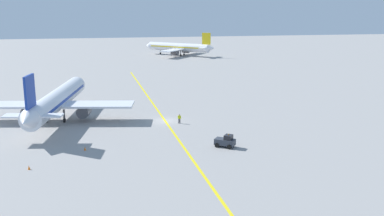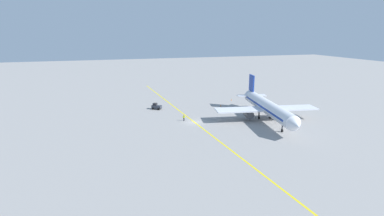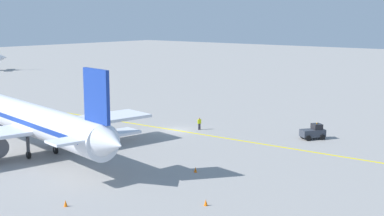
{
  "view_description": "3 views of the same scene",
  "coord_description": "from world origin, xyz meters",
  "px_view_note": "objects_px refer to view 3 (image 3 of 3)",
  "views": [
    {
      "loc": [
        -9.48,
        -79.29,
        21.32
      ],
      "look_at": [
        3.99,
        -5.74,
        3.59
      ],
      "focal_mm": 42.0,
      "sensor_mm": 36.0,
      "label": 1
    },
    {
      "loc": [
        23.51,
        72.86,
        23.42
      ],
      "look_at": [
        1.51,
        2.56,
        4.69
      ],
      "focal_mm": 28.0,
      "sensor_mm": 36.0,
      "label": 2
    },
    {
      "loc": [
        -53.35,
        -47.0,
        15.29
      ],
      "look_at": [
        4.95,
        1.27,
        2.29
      ],
      "focal_mm": 50.0,
      "sensor_mm": 36.0,
      "label": 3
    }
  ],
  "objects_px": {
    "baggage_tug_dark": "(313,132)",
    "traffic_cone_near_nose": "(206,202)",
    "traffic_cone_by_wingtip": "(195,170)",
    "airplane_at_gate": "(35,121)",
    "traffic_cone_mid_apron": "(66,203)",
    "ground_crew_worker": "(199,123)"
  },
  "relations": [
    {
      "from": "baggage_tug_dark",
      "to": "traffic_cone_near_nose",
      "type": "height_order",
      "value": "baggage_tug_dark"
    },
    {
      "from": "traffic_cone_by_wingtip",
      "to": "airplane_at_gate",
      "type": "bearing_deg",
      "value": 107.15
    },
    {
      "from": "baggage_tug_dark",
      "to": "traffic_cone_mid_apron",
      "type": "height_order",
      "value": "baggage_tug_dark"
    },
    {
      "from": "baggage_tug_dark",
      "to": "ground_crew_worker",
      "type": "xyz_separation_m",
      "value": [
        -4.75,
        14.63,
        0.01
      ]
    },
    {
      "from": "traffic_cone_mid_apron",
      "to": "traffic_cone_by_wingtip",
      "type": "bearing_deg",
      "value": -8.09
    },
    {
      "from": "traffic_cone_near_nose",
      "to": "baggage_tug_dark",
      "type": "bearing_deg",
      "value": 9.11
    },
    {
      "from": "traffic_cone_near_nose",
      "to": "traffic_cone_mid_apron",
      "type": "distance_m",
      "value": 11.44
    },
    {
      "from": "baggage_tug_dark",
      "to": "traffic_cone_by_wingtip",
      "type": "distance_m",
      "value": 20.89
    },
    {
      "from": "ground_crew_worker",
      "to": "traffic_cone_near_nose",
      "type": "xyz_separation_m",
      "value": [
        -22.82,
        -19.05,
        -0.63
      ]
    },
    {
      "from": "traffic_cone_near_nose",
      "to": "traffic_cone_mid_apron",
      "type": "height_order",
      "value": "same"
    },
    {
      "from": "airplane_at_gate",
      "to": "ground_crew_worker",
      "type": "bearing_deg",
      "value": -15.91
    },
    {
      "from": "airplane_at_gate",
      "to": "traffic_cone_by_wingtip",
      "type": "xyz_separation_m",
      "value": [
        5.74,
        -18.59,
        -3.43
      ]
    },
    {
      "from": "baggage_tug_dark",
      "to": "ground_crew_worker",
      "type": "distance_m",
      "value": 15.39
    },
    {
      "from": "ground_crew_worker",
      "to": "traffic_cone_near_nose",
      "type": "distance_m",
      "value": 29.73
    },
    {
      "from": "baggage_tug_dark",
      "to": "airplane_at_gate",
      "type": "bearing_deg",
      "value": 141.83
    },
    {
      "from": "ground_crew_worker",
      "to": "traffic_cone_mid_apron",
      "type": "height_order",
      "value": "ground_crew_worker"
    },
    {
      "from": "baggage_tug_dark",
      "to": "traffic_cone_mid_apron",
      "type": "xyz_separation_m",
      "value": [
        -35.01,
        4.27,
        -0.63
      ]
    },
    {
      "from": "traffic_cone_mid_apron",
      "to": "traffic_cone_by_wingtip",
      "type": "distance_m",
      "value": 14.4
    },
    {
      "from": "ground_crew_worker",
      "to": "traffic_cone_near_nose",
      "type": "bearing_deg",
      "value": -140.14
    },
    {
      "from": "ground_crew_worker",
      "to": "traffic_cone_near_nose",
      "type": "height_order",
      "value": "ground_crew_worker"
    },
    {
      "from": "baggage_tug_dark",
      "to": "ground_crew_worker",
      "type": "height_order",
      "value": "baggage_tug_dark"
    },
    {
      "from": "airplane_at_gate",
      "to": "traffic_cone_by_wingtip",
      "type": "distance_m",
      "value": 19.75
    }
  ]
}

